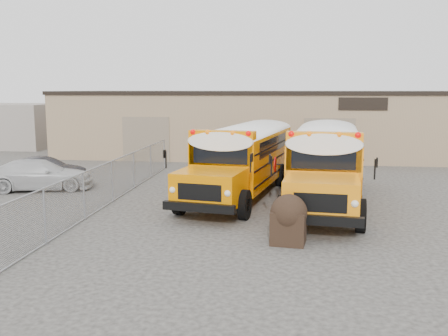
# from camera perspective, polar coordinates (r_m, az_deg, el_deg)

# --- Properties ---
(ground) EXTENTS (120.00, 120.00, 0.00)m
(ground) POSITION_cam_1_polar(r_m,az_deg,el_deg) (17.91, 2.48, -6.57)
(ground) COLOR #302E2C
(ground) RESTS_ON ground
(warehouse) EXTENTS (30.20, 10.20, 4.67)m
(warehouse) POSITION_cam_1_polar(r_m,az_deg,el_deg) (37.29, 5.22, 5.22)
(warehouse) COLOR #907459
(warehouse) RESTS_ON ground
(chainlink_fence) EXTENTS (0.07, 18.07, 1.81)m
(chainlink_fence) POSITION_cam_1_polar(r_m,az_deg,el_deg) (21.88, -12.64, -1.50)
(chainlink_fence) COLOR #919499
(chainlink_fence) RESTS_ON ground
(distant_building_left) EXTENTS (8.00, 6.00, 3.60)m
(distant_building_left) POSITION_cam_1_polar(r_m,az_deg,el_deg) (45.79, -23.46, 4.49)
(distant_building_left) COLOR gray
(distant_building_left) RESTS_ON ground
(school_bus_left) EXTENTS (4.52, 11.33, 3.23)m
(school_bus_left) POSITION_cam_1_polar(r_m,az_deg,el_deg) (29.46, 5.62, 3.23)
(school_bus_left) COLOR orange
(school_bus_left) RESTS_ON ground
(school_bus_right) EXTENTS (3.99, 11.53, 3.32)m
(school_bus_right) POSITION_cam_1_polar(r_m,az_deg,el_deg) (28.72, 11.84, 3.03)
(school_bus_right) COLOR orange
(school_bus_right) RESTS_ON ground
(tarp_bundle) EXTENTS (1.16, 1.16, 1.58)m
(tarp_bundle) POSITION_cam_1_polar(r_m,az_deg,el_deg) (15.79, 7.40, -5.74)
(tarp_bundle) COLOR black
(tarp_bundle) RESTS_ON ground
(car_white) EXTENTS (5.39, 3.38, 1.45)m
(car_white) POSITION_cam_1_polar(r_m,az_deg,el_deg) (25.61, -20.34, -0.73)
(car_white) COLOR silver
(car_white) RESTS_ON ground
(car_dark) EXTENTS (4.25, 1.62, 1.38)m
(car_dark) POSITION_cam_1_polar(r_m,az_deg,el_deg) (26.89, -19.96, -0.35)
(car_dark) COLOR black
(car_dark) RESTS_ON ground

